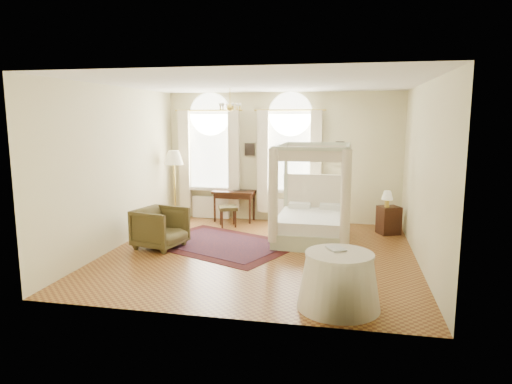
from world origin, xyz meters
TOP-DOWN VIEW (x-y plane):
  - ground at (0.00, 0.00)m, footprint 6.00×6.00m
  - room_walls at (0.00, 0.00)m, footprint 6.00×6.00m
  - window_left at (-1.90, 2.87)m, footprint 1.62×0.27m
  - window_right at (0.20, 2.87)m, footprint 1.62×0.27m
  - chandelier at (-0.90, 1.20)m, footprint 0.51×0.45m
  - wall_pictures at (0.09, 2.97)m, footprint 2.54×0.03m
  - canopy_bed at (0.93, 1.15)m, footprint 1.62×1.98m
  - nightstand at (2.63, 2.12)m, footprint 0.58×0.56m
  - nightstand_lamp at (2.56, 2.03)m, footprint 0.26×0.26m
  - writing_desk at (-1.20, 2.70)m, footprint 1.08×0.58m
  - laptop at (-1.06, 2.69)m, footprint 0.43×0.35m
  - stool at (-1.21, 2.10)m, footprint 0.57×0.57m
  - armchair at (-2.09, -0.01)m, footprint 1.11×1.09m
  - coffee_table at (-2.24, 0.72)m, footprint 0.75×0.60m
  - floor_lamp at (-2.64, 2.20)m, footprint 0.48×0.48m
  - oriental_rug at (-0.93, 0.49)m, footprint 3.60×3.17m
  - side_table at (1.59, -2.33)m, footprint 1.18×1.18m
  - book at (1.44, -2.22)m, footprint 0.33×0.36m

SIDE VIEW (x-z plane):
  - ground at x=0.00m, z-range 0.00..0.00m
  - oriental_rug at x=-0.93m, z-range 0.00..0.01m
  - nightstand at x=2.63m, z-range 0.00..0.65m
  - side_table at x=1.59m, z-range -0.01..0.80m
  - coffee_table at x=-2.24m, z-range 0.18..0.64m
  - stool at x=-1.21m, z-range 0.17..0.67m
  - armchair at x=-2.09m, z-range 0.00..0.84m
  - canopy_bed at x=0.93m, z-range -0.57..1.53m
  - writing_desk at x=-1.20m, z-range 0.28..1.08m
  - laptop at x=-1.06m, z-range 0.80..0.83m
  - book at x=1.44m, z-range 0.80..0.83m
  - nightstand_lamp at x=2.56m, z-range 0.71..1.08m
  - window_left at x=-1.90m, z-range -0.16..3.13m
  - window_right at x=0.20m, z-range -0.16..3.13m
  - floor_lamp at x=-2.64m, z-range 0.65..2.50m
  - wall_pictures at x=0.09m, z-range 1.70..2.09m
  - room_walls at x=0.00m, z-range -1.02..4.98m
  - chandelier at x=-0.90m, z-range 2.66..3.16m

